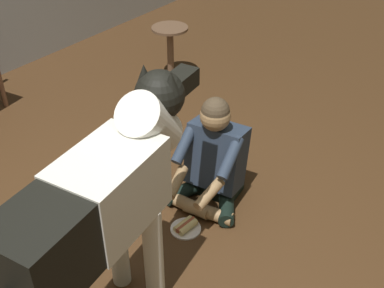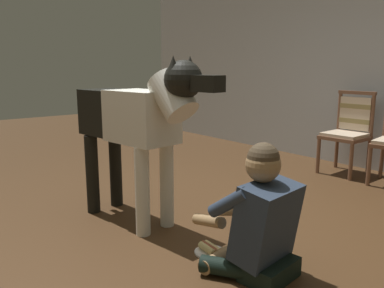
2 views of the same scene
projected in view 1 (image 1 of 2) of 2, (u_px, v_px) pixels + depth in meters
The scene contains 5 objects.
ground_plane at pixel (153, 268), 3.05m from camera, with size 15.91×15.91×0.00m, color #432B17.
person_sitting_on_floor at pixel (213, 160), 3.42m from camera, with size 0.67×0.57×0.83m.
large_dog at pixel (102, 203), 2.29m from camera, with size 1.63×0.46×1.34m.
hot_dog_on_plate at pixel (186, 227), 3.32m from camera, with size 0.21×0.21×0.06m.
round_side_table at pixel (170, 48), 5.06m from camera, with size 0.38×0.38×0.56m.
Camera 1 is at (-1.51, -1.42, 2.38)m, focal length 45.15 mm.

